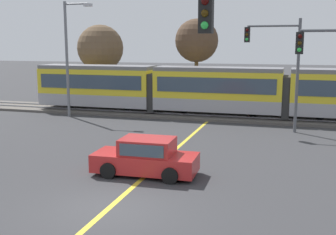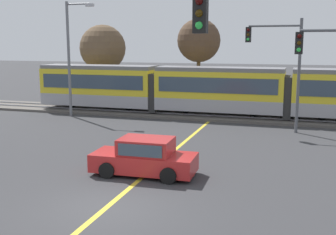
{
  "view_description": "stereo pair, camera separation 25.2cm",
  "coord_description": "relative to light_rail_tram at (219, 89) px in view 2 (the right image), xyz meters",
  "views": [
    {
      "loc": [
        5.55,
        -11.85,
        5.26
      ],
      "look_at": [
        -0.43,
        8.08,
        1.6
      ],
      "focal_mm": 45.0,
      "sensor_mm": 36.0,
      "label": 1
    },
    {
      "loc": [
        5.79,
        -11.78,
        5.26
      ],
      "look_at": [
        -0.43,
        8.08,
        1.6
      ],
      "focal_mm": 45.0,
      "sensor_mm": 36.0,
      "label": 2
    }
  ],
  "objects": [
    {
      "name": "track_bed",
      "position": [
        -0.34,
        0.01,
        -1.96
      ],
      "size": [
        120.0,
        4.0,
        0.18
      ],
      "primitive_type": "cube",
      "color": "#56514C",
      "rests_on": "ground"
    },
    {
      "name": "street_lamp_west",
      "position": [
        -10.27,
        -2.75,
        2.62
      ],
      "size": [
        2.19,
        0.28,
        8.18
      ],
      "color": "slate",
      "rests_on": "ground"
    },
    {
      "name": "traffic_light_near_right",
      "position": [
        5.5,
        -19.94,
        2.44
      ],
      "size": [
        3.75,
        0.38,
        6.76
      ],
      "color": "#515459",
      "rests_on": "ground"
    },
    {
      "name": "sedan_crossing",
      "position": [
        -0.39,
        -14.28,
        -1.35
      ],
      "size": [
        4.25,
        2.03,
        1.52
      ],
      "color": "#B22323",
      "rests_on": "ground"
    },
    {
      "name": "ground_plane",
      "position": [
        -0.34,
        -17.95,
        -2.05
      ],
      "size": [
        200.0,
        200.0,
        0.0
      ],
      "primitive_type": "plane",
      "color": "#333335"
    },
    {
      "name": "traffic_light_far_right",
      "position": [
        4.39,
        -3.87,
        2.33
      ],
      "size": [
        3.25,
        0.38,
        6.71
      ],
      "color": "#515459",
      "rests_on": "ground"
    },
    {
      "name": "bare_tree_far_west",
      "position": [
        -11.17,
        4.2,
        2.82
      ],
      "size": [
        4.03,
        4.03,
        6.9
      ],
      "color": "brown",
      "rests_on": "ground"
    },
    {
      "name": "rail_near",
      "position": [
        -0.34,
        -0.71,
        -1.82
      ],
      "size": [
        120.0,
        0.08,
        0.1
      ],
      "primitive_type": "cube",
      "color": "#939399",
      "rests_on": "track_bed"
    },
    {
      "name": "light_rail_tram",
      "position": [
        0.0,
        0.0,
        0.0
      ],
      "size": [
        28.0,
        2.64,
        3.43
      ],
      "color": "#9E9EA3",
      "rests_on": "track_bed"
    },
    {
      "name": "bare_tree_west",
      "position": [
        -2.67,
        4.75,
        3.43
      ],
      "size": [
        3.57,
        3.57,
        7.3
      ],
      "color": "brown",
      "rests_on": "ground"
    },
    {
      "name": "rail_far",
      "position": [
        -0.34,
        0.73,
        -1.82
      ],
      "size": [
        120.0,
        0.08,
        0.1
      ],
      "primitive_type": "cube",
      "color": "#939399",
      "rests_on": "track_bed"
    },
    {
      "name": "lane_centre_line",
      "position": [
        -0.34,
        -11.08,
        -2.04
      ],
      "size": [
        0.2,
        18.18,
        0.01
      ],
      "primitive_type": "cube",
      "color": "gold",
      "rests_on": "ground"
    }
  ]
}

